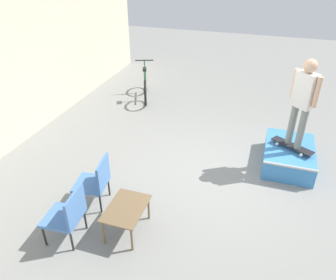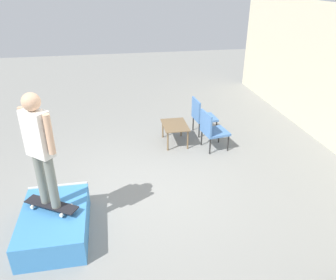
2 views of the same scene
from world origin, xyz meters
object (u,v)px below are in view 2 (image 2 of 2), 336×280
coffee_table (175,127)px  skate_ramp_box (55,223)px  patio_chair_left (201,115)px  patio_chair_right (212,129)px  skateboard_on_ramp (51,205)px  person_skater (39,143)px

coffee_table → skate_ramp_box: bearing=-41.5°
patio_chair_left → patio_chair_right: bearing=175.4°
skateboard_on_ramp → patio_chair_right: bearing=65.8°
skate_ramp_box → skateboard_on_ramp: 0.30m
skate_ramp_box → skateboard_on_ramp: (-0.08, -0.02, 0.28)m
skate_ramp_box → skateboard_on_ramp: skateboard_on_ramp is taller
skateboard_on_ramp → coffee_table: size_ratio=1.05×
skateboard_on_ramp → coffee_table: bearing=78.5°
coffee_table → skateboard_on_ramp: bearing=-42.7°
coffee_table → patio_chair_right: size_ratio=0.87×
skate_ramp_box → patio_chair_left: (-3.05, 3.08, 0.28)m
skateboard_on_ramp → patio_chair_right: patio_chair_right is taller
skate_ramp_box → coffee_table: size_ratio=1.83×
skate_ramp_box → coffee_table: coffee_table is taller
patio_chair_left → skate_ramp_box: bearing=130.1°
skate_ramp_box → skateboard_on_ramp: bearing=-165.9°
skate_ramp_box → person_skater: size_ratio=0.84×
skateboard_on_ramp → patio_chair_left: size_ratio=0.92×
patio_chair_left → patio_chair_right: (0.83, 0.00, 0.00)m
skate_ramp_box → patio_chair_left: bearing=134.7°
skateboard_on_ramp → person_skater: person_skater is taller
person_skater → patio_chair_right: bearing=76.0°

